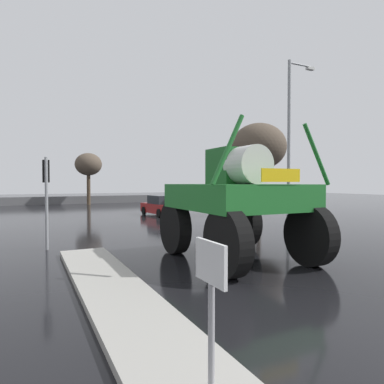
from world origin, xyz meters
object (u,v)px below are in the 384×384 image
object	(u,v)px
traffic_signal_near_left	(46,182)
bare_tree_far_center	(88,165)
lane_arrow_sign	(211,293)
traffic_signal_near_right	(240,176)
sedan_ahead	(162,206)
streetlight_near_right	(291,136)
bare_tree_right	(259,147)
oversize_sprayer	(237,202)

from	to	relation	value
traffic_signal_near_left	bare_tree_far_center	size ratio (longest dim) A/B	0.59
lane_arrow_sign	traffic_signal_near_left	world-z (taller)	traffic_signal_near_left
lane_arrow_sign	traffic_signal_near_left	xyz separation A→B (m)	(-1.06, 10.65, 1.16)
traffic_signal_near_right	sedan_ahead	bearing A→B (deg)	90.41
traffic_signal_near_left	traffic_signal_near_right	bearing A→B (deg)	-0.04
streetlight_near_right	bare_tree_far_center	world-z (taller)	streetlight_near_right
traffic_signal_near_left	traffic_signal_near_right	xyz separation A→B (m)	(8.67, -0.01, 0.29)
lane_arrow_sign	bare_tree_right	size ratio (longest dim) A/B	0.25
streetlight_near_right	bare_tree_right	distance (m)	6.31
sedan_ahead	streetlight_near_right	distance (m)	11.19
lane_arrow_sign	sedan_ahead	xyz separation A→B (m)	(7.53, 21.13, -0.63)
traffic_signal_near_left	bare_tree_right	size ratio (longest dim) A/B	0.49
oversize_sprayer	bare_tree_far_center	bearing A→B (deg)	-0.03
sedan_ahead	bare_tree_far_center	distance (m)	15.63
traffic_signal_near_right	traffic_signal_near_left	bearing A→B (deg)	179.96
bare_tree_right	streetlight_near_right	bearing A→B (deg)	-110.81
sedan_ahead	traffic_signal_near_left	xyz separation A→B (m)	(-8.60, -10.48, 1.79)
lane_arrow_sign	bare_tree_right	xyz separation A→B (m)	(14.08, 17.72, 3.84)
oversize_sprayer	traffic_signal_near_left	bearing A→B (deg)	50.70
sedan_ahead	bare_tree_far_center	size ratio (longest dim) A/B	0.73
oversize_sprayer	traffic_signal_near_left	size ratio (longest dim) A/B	1.54
lane_arrow_sign	traffic_signal_near_right	distance (m)	13.17
traffic_signal_near_right	lane_arrow_sign	bearing A→B (deg)	-125.56
traffic_signal_near_left	bare_tree_far_center	distance (m)	26.01
sedan_ahead	traffic_signal_near_left	size ratio (longest dim) A/B	1.24
sedan_ahead	oversize_sprayer	bearing A→B (deg)	162.68
traffic_signal_near_right	streetlight_near_right	size ratio (longest dim) A/B	0.41
sedan_ahead	traffic_signal_near_left	distance (m)	13.67
oversize_sprayer	traffic_signal_near_right	world-z (taller)	oversize_sprayer
traffic_signal_near_right	streetlight_near_right	bearing A→B (deg)	15.50
oversize_sprayer	traffic_signal_near_left	distance (m)	7.13
oversize_sprayer	sedan_ahead	xyz separation A→B (m)	(3.11, 14.99, -1.17)
traffic_signal_near_left	bare_tree_far_center	xyz separation A→B (m)	(5.55, 25.34, 1.98)
lane_arrow_sign	sedan_ahead	distance (m)	22.44
streetlight_near_right	oversize_sprayer	bearing A→B (deg)	-142.57
traffic_signal_near_right	bare_tree_far_center	bearing A→B (deg)	97.04
bare_tree_right	lane_arrow_sign	bearing A→B (deg)	-128.48
traffic_signal_near_left	streetlight_near_right	world-z (taller)	streetlight_near_right
lane_arrow_sign	oversize_sprayer	size ratio (longest dim) A/B	0.33
traffic_signal_near_right	streetlight_near_right	xyz separation A→B (m)	(4.23, 1.17, 2.39)
traffic_signal_near_left	sedan_ahead	bearing A→B (deg)	50.63
traffic_signal_near_left	streetlight_near_right	bearing A→B (deg)	5.17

